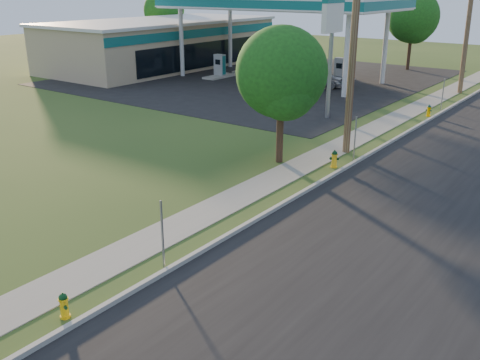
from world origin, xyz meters
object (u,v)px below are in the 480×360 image
at_px(fuel_pump_se, 340,73).
at_px(hydrant_far, 429,111).
at_px(utility_pole_mid, 354,42).
at_px(fuel_pump_nw, 220,69).
at_px(fuel_pump_ne, 315,80).
at_px(utility_pole_far, 468,23).
at_px(hydrant_mid, 334,159).
at_px(fuel_pump_sw, 248,63).
at_px(tree_verge, 282,76).
at_px(tree_lot, 414,19).
at_px(hydrant_near, 64,305).
at_px(tree_back, 164,12).
at_px(car_silver, 314,77).
at_px(price_pylon, 333,21).

bearing_deg(fuel_pump_se, hydrant_far, -38.30).
xyz_separation_m(utility_pole_mid, fuel_pump_nw, (-17.90, 13.00, -4.23)).
xyz_separation_m(fuel_pump_ne, fuel_pump_se, (0.00, 4.00, 0.00)).
bearing_deg(utility_pole_far, hydrant_mid, -88.37).
distance_m(fuel_pump_ne, hydrant_mid, 18.01).
bearing_deg(fuel_pump_sw, tree_verge, -50.99).
height_order(utility_pole_mid, hydrant_mid, utility_pole_mid).
bearing_deg(utility_pole_mid, hydrant_far, 85.91).
bearing_deg(tree_lot, utility_pole_far, -51.35).
bearing_deg(tree_verge, fuel_pump_nw, 135.31).
relative_size(hydrant_near, hydrant_far, 0.95).
relative_size(tree_verge, hydrant_mid, 7.57).
bearing_deg(tree_back, hydrant_far, -21.53).
bearing_deg(fuel_pump_nw, hydrant_far, -10.86).
bearing_deg(fuel_pump_nw, tree_back, 147.79).
distance_m(fuel_pump_se, tree_verge, 21.60).
relative_size(utility_pole_mid, hydrant_near, 14.81).
bearing_deg(tree_back, hydrant_near, -48.44).
bearing_deg(car_silver, price_pylon, -165.00).
xyz_separation_m(utility_pole_far, hydrant_near, (0.61, -33.83, -4.48)).
xyz_separation_m(utility_pole_far, car_silver, (-9.47, -4.16, -4.06)).
xyz_separation_m(fuel_pump_ne, tree_verge, (7.29, -16.11, 3.01)).
height_order(fuel_pump_se, hydrant_mid, fuel_pump_se).
bearing_deg(utility_pole_mid, price_pylon, 125.34).
distance_m(fuel_pump_nw, tree_back, 19.24).
xyz_separation_m(fuel_pump_sw, hydrant_near, (18.51, -32.83, -0.40)).
distance_m(utility_pole_far, fuel_pump_se, 9.84).
bearing_deg(tree_verge, fuel_pump_sw, 129.01).
distance_m(utility_pole_mid, hydrant_far, 10.53).
distance_m(utility_pole_mid, tree_back, 40.99).
distance_m(fuel_pump_sw, tree_verge, 26.05).
bearing_deg(tree_back, fuel_pump_nw, -32.21).
distance_m(fuel_pump_sw, hydrant_near, 37.70).
relative_size(fuel_pump_ne, tree_lot, 0.46).
distance_m(fuel_pump_se, hydrant_near, 34.19).
distance_m(tree_verge, tree_back, 41.56).
height_order(utility_pole_mid, tree_verge, utility_pole_mid).
relative_size(utility_pole_far, hydrant_far, 13.63).
height_order(tree_verge, hydrant_near, tree_verge).
relative_size(fuel_pump_nw, hydrant_near, 4.84).
bearing_deg(fuel_pump_ne, tree_back, 158.05).
bearing_deg(fuel_pump_nw, fuel_pump_sw, 90.00).
bearing_deg(utility_pole_mid, fuel_pump_nw, 144.01).
bearing_deg(car_silver, hydrant_mid, -166.86).
bearing_deg(hydrant_near, fuel_pump_se, 106.16).
distance_m(price_pylon, tree_back, 34.76).
bearing_deg(utility_pole_far, fuel_pump_se, -173.59).
bearing_deg(utility_pole_mid, hydrant_near, -87.78).
relative_size(tree_back, hydrant_near, 10.31).
xyz_separation_m(utility_pole_mid, tree_back, (-33.88, 23.07, -0.56)).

